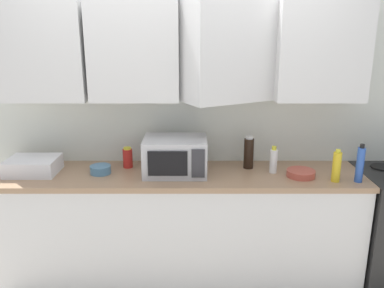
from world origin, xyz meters
The scene contains 11 objects.
wall_back_with_cabinets centered at (0.00, -0.07, 1.58)m, with size 3.68×0.61×2.60m.
counter_run centered at (0.00, -0.30, 0.45)m, with size 2.81×0.63×0.90m.
microwave centered at (-0.05, -0.30, 1.04)m, with size 0.48×0.37×0.28m.
dish_rack centered at (-1.15, -0.30, 0.96)m, with size 0.38×0.30×0.12m, color silver.
bottle_white_jar centered at (0.71, -0.29, 1.00)m, with size 0.06×0.06×0.21m.
bottle_blue_cleaner centered at (1.30, -0.49, 1.03)m, with size 0.06×0.06×0.29m.
bottle_soy_dark centered at (0.53, -0.18, 1.03)m, with size 0.08×0.08×0.27m.
bottle_yellow_mustard centered at (1.13, -0.48, 1.01)m, with size 0.06×0.06×0.24m.
bottle_red_sauce centered at (-0.44, -0.16, 0.98)m, with size 0.08×0.08×0.17m.
bowl_ceramic_small centered at (-0.63, -0.31, 0.93)m, with size 0.16×0.16×0.06m, color teal.
bowl_mixing_large centered at (0.91, -0.38, 0.93)m, with size 0.21×0.21×0.05m, color #B24C3D.
Camera 1 is at (0.08, -3.20, 1.96)m, focal length 37.07 mm.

